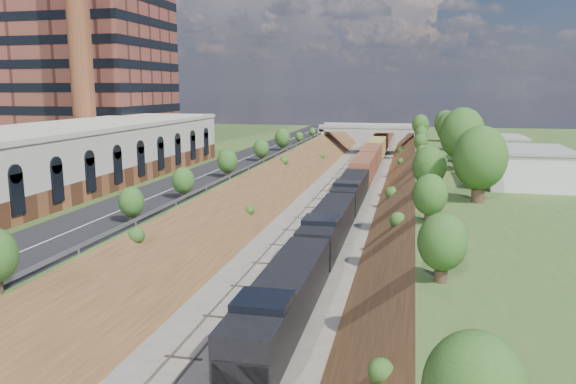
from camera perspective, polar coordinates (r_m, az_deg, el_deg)
name	(u,v)px	position (r m, az deg, el deg)	size (l,w,h in m)	color
platform_left	(121,178)	(89.76, -16.59, 1.34)	(44.00, 180.00, 5.00)	#375A25
embankment_left	(260,200)	(81.85, -2.91, -0.87)	(7.07, 180.00, 7.07)	brown
embankment_right	(414,207)	(78.97, 12.67, -1.54)	(7.07, 180.00, 7.07)	brown
rail_left_track	(316,202)	(80.04, 2.89, -1.06)	(1.58, 180.00, 0.18)	gray
rail_right_track	(353,204)	(79.35, 6.60, -1.22)	(1.58, 180.00, 0.18)	gray
road	(229,165)	(82.32, -5.97, 2.72)	(8.00, 180.00, 0.10)	black
guardrail	(256,163)	(80.86, -3.26, 2.98)	(0.10, 171.00, 0.70)	#99999E
commercial_building	(60,157)	(67.83, -22.16, 3.27)	(14.30, 62.30, 7.00)	brown
smokestack	(79,24)	(87.26, -20.51, 15.71)	(3.20, 3.20, 40.00)	brown
overpass	(370,134)	(140.14, 8.29, 5.84)	(24.50, 8.30, 7.40)	gray
white_building_near	(526,168)	(71.09, 23.01, 2.28)	(9.00, 12.00, 4.00)	silver
white_building_far	(495,149)	(92.62, 20.32, 4.08)	(8.00, 10.00, 3.60)	silver
tree_right_large	(480,158)	(58.05, 18.93, 3.25)	(5.25, 5.25, 7.61)	#473323
tree_left_crest	(107,211)	(44.42, -17.92, -1.86)	(2.45, 2.45, 3.55)	#473323
freight_train	(371,158)	(109.97, 8.38, 3.41)	(3.21, 163.30, 4.76)	black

